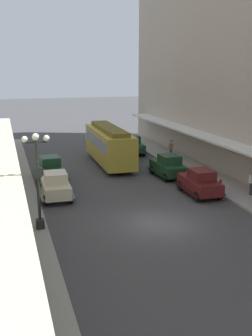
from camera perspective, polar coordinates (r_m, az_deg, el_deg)
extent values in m
plane|color=#424244|center=(23.14, 4.38, -7.76)|extent=(200.00, 200.00, 0.00)
cube|color=#99968E|center=(21.71, -14.66, -9.49)|extent=(3.00, 60.00, 0.15)
cube|color=beige|center=(20.74, -16.81, -2.16)|extent=(1.80, 54.00, 0.16)
cube|color=#193D23|center=(32.68, 5.93, 0.04)|extent=(1.82, 3.95, 0.80)
cube|color=#193D23|center=(32.28, 6.14, 1.23)|extent=(1.49, 1.74, 0.70)
cube|color=#8C9EA8|center=(32.28, 6.14, 1.23)|extent=(1.42, 1.71, 0.42)
cube|color=#193D23|center=(34.56, 4.46, 0.92)|extent=(0.95, 0.39, 0.52)
cube|color=black|center=(32.38, 4.38, -0.64)|extent=(0.35, 3.52, 0.12)
cube|color=black|center=(33.15, 7.40, -0.37)|extent=(0.35, 3.52, 0.12)
cylinder|color=black|center=(33.67, 3.69, -0.20)|extent=(0.24, 0.69, 0.68)
cylinder|color=black|center=(34.30, 6.19, 0.01)|extent=(0.24, 0.69, 0.68)
cylinder|color=black|center=(31.25, 5.60, -1.35)|extent=(0.24, 0.69, 0.68)
cylinder|color=black|center=(31.93, 8.24, -1.10)|extent=(0.24, 0.69, 0.68)
cube|color=#193D23|center=(41.31, 0.90, 3.03)|extent=(1.87, 3.97, 0.80)
cube|color=#193D23|center=(41.41, 0.81, 4.12)|extent=(1.52, 1.76, 0.70)
cube|color=#8C9EA8|center=(41.41, 0.81, 4.12)|extent=(1.44, 1.73, 0.42)
cube|color=#193D23|center=(39.28, 1.72, 2.54)|extent=(0.95, 0.40, 0.52)
cube|color=black|center=(41.62, 2.16, 2.66)|extent=(0.40, 3.52, 0.12)
cube|color=black|center=(41.13, -0.38, 2.54)|extent=(0.40, 3.52, 0.12)
cylinder|color=black|center=(40.32, 2.51, 2.17)|extent=(0.25, 0.69, 0.68)
cylinder|color=black|center=(39.89, 0.29, 2.06)|extent=(0.25, 0.69, 0.68)
cylinder|color=black|center=(42.89, 1.46, 2.89)|extent=(0.25, 0.69, 0.68)
cylinder|color=black|center=(42.48, -0.64, 2.79)|extent=(0.25, 0.69, 0.68)
cube|color=beige|center=(27.60, -9.88, -2.70)|extent=(1.78, 3.93, 0.80)
cube|color=beige|center=(27.16, -9.89, -1.33)|extent=(1.47, 1.73, 0.70)
cube|color=#8C9EA8|center=(27.16, -9.89, -1.33)|extent=(1.40, 1.69, 0.42)
cube|color=beige|center=(29.63, -10.33, -1.47)|extent=(0.94, 0.38, 0.52)
cube|color=#6D6856|center=(27.62, -11.81, -3.47)|extent=(0.31, 3.51, 0.12)
cube|color=#6D6856|center=(27.80, -7.90, -3.19)|extent=(0.31, 3.51, 0.12)
cylinder|color=black|center=(28.96, -11.73, -2.82)|extent=(0.23, 0.68, 0.68)
cylinder|color=black|center=(29.10, -8.55, -2.60)|extent=(0.23, 0.68, 0.68)
cylinder|color=black|center=(26.36, -11.27, -4.47)|extent=(0.23, 0.68, 0.68)
cylinder|color=black|center=(26.51, -7.78, -4.22)|extent=(0.23, 0.68, 0.68)
cube|color=#591919|center=(28.33, 10.30, -2.28)|extent=(1.77, 3.93, 0.80)
cube|color=#591919|center=(27.92, 10.60, -0.94)|extent=(1.47, 1.73, 0.70)
cube|color=#8C9EA8|center=(27.92, 10.60, -0.94)|extent=(1.40, 1.69, 0.42)
cube|color=#591919|center=(30.17, 8.54, -1.12)|extent=(0.94, 0.38, 0.52)
cube|color=black|center=(28.03, 8.53, -3.07)|extent=(0.31, 3.51, 0.12)
cube|color=black|center=(28.84, 11.98, -2.74)|extent=(0.31, 3.51, 0.12)
cylinder|color=black|center=(29.30, 7.68, -2.45)|extent=(0.23, 0.68, 0.68)
cylinder|color=black|center=(29.96, 10.52, -2.20)|extent=(0.23, 0.68, 0.68)
cylinder|color=black|center=(26.93, 9.99, -4.01)|extent=(0.23, 0.68, 0.68)
cylinder|color=black|center=(27.65, 13.01, -3.69)|extent=(0.23, 0.68, 0.68)
cube|color=#193D23|center=(31.98, -10.52, -0.43)|extent=(1.89, 3.98, 0.80)
cube|color=#193D23|center=(32.05, -10.65, 0.97)|extent=(1.52, 1.77, 0.70)
cube|color=#8C9EA8|center=(32.05, -10.65, 0.97)|extent=(1.45, 1.73, 0.42)
cube|color=#193D23|center=(29.93, -9.85, -1.29)|extent=(0.95, 0.41, 0.52)
cube|color=black|center=(32.21, -8.83, -0.84)|extent=(0.41, 3.52, 0.12)
cube|color=black|center=(31.93, -12.17, -1.13)|extent=(0.41, 3.52, 0.12)
cylinder|color=black|center=(30.91, -8.59, -1.61)|extent=(0.25, 0.69, 0.68)
cylinder|color=black|center=(30.66, -11.55, -1.87)|extent=(0.25, 0.69, 0.68)
cylinder|color=black|center=(33.51, -9.51, -0.43)|extent=(0.25, 0.69, 0.68)
cylinder|color=black|center=(33.28, -12.25, -0.66)|extent=(0.25, 0.69, 0.68)
cube|color=gold|center=(36.52, -2.38, 3.20)|extent=(2.69, 9.65, 2.70)
cube|color=brown|center=(36.27, -2.40, 5.57)|extent=(1.67, 8.67, 0.36)
cube|color=#8C9EA8|center=(36.44, -2.39, 3.93)|extent=(2.70, 8.88, 0.95)
cube|color=black|center=(34.13, -1.22, -0.22)|extent=(2.02, 1.24, 0.40)
cube|color=black|center=(39.58, -3.33, 1.73)|extent=(2.02, 1.24, 0.40)
cube|color=black|center=(22.41, -11.99, -7.68)|extent=(0.44, 0.44, 0.50)
cylinder|color=black|center=(21.67, -12.30, -1.89)|extent=(0.16, 0.16, 4.20)
cube|color=black|center=(21.20, -12.59, 3.58)|extent=(1.10, 0.10, 0.10)
sphere|color=white|center=(21.14, -14.10, 3.96)|extent=(0.32, 0.32, 0.32)
sphere|color=white|center=(21.22, -11.13, 4.15)|extent=(0.32, 0.32, 0.32)
sphere|color=white|center=(21.16, -12.63, 4.33)|extent=(0.36, 0.36, 0.36)
cylinder|color=black|center=(21.54, -12.36, -0.61)|extent=(0.64, 0.18, 0.64)
cylinder|color=silver|center=(21.63, -12.39, -0.55)|extent=(0.56, 0.02, 0.56)
cylinder|color=#B21E19|center=(29.17, 13.12, -2.44)|extent=(0.24, 0.24, 0.70)
sphere|color=#B21E19|center=(29.07, 13.16, -1.74)|extent=(0.20, 0.20, 0.20)
cylinder|color=#2D2D33|center=(38.87, 6.32, 2.01)|extent=(0.24, 0.24, 0.85)
cube|color=#8C6647|center=(38.74, 6.35, 3.03)|extent=(0.36, 0.22, 0.56)
sphere|color=beige|center=(38.66, 6.36, 3.62)|extent=(0.22, 0.22, 0.22)
cylinder|color=black|center=(38.64, 6.37, 3.79)|extent=(0.28, 0.28, 0.04)
cylinder|color=#4C4238|center=(21.73, -16.82, -8.19)|extent=(0.24, 0.24, 0.85)
cube|color=#3F598C|center=(21.49, -16.95, -6.44)|extent=(0.36, 0.22, 0.56)
sphere|color=tan|center=(21.35, -17.03, -5.43)|extent=(0.22, 0.22, 0.22)
cylinder|color=#2D2D33|center=(28.71, 17.22, -2.82)|extent=(0.24, 0.24, 0.85)
cube|color=white|center=(28.52, 17.32, -1.46)|extent=(0.36, 0.22, 0.56)
cylinder|color=slate|center=(19.59, -16.24, -10.64)|extent=(0.24, 0.24, 0.85)
cube|color=#4C724C|center=(19.32, -16.39, -8.73)|extent=(0.36, 0.22, 0.56)
sphere|color=brown|center=(19.17, -16.47, -7.63)|extent=(0.22, 0.22, 0.22)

